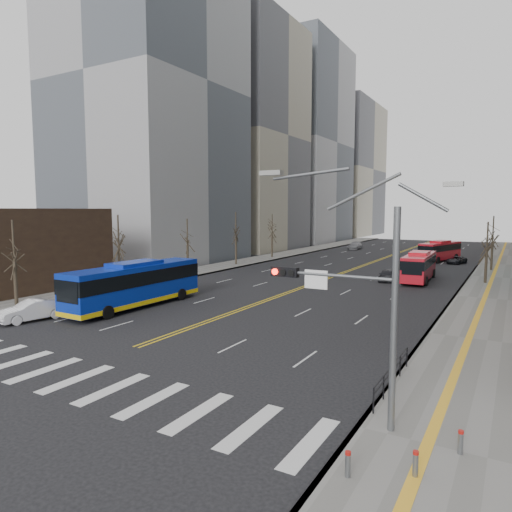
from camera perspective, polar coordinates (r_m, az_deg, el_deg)
ground at (r=24.52m, az=-23.26°, el=-13.45°), size 220.00×220.00×0.00m
sidewalk_right at (r=59.23m, az=28.44°, el=-2.47°), size 7.00×130.00×0.15m
sidewalk_left at (r=68.91m, az=-1.08°, el=-0.69°), size 5.00×130.00×0.15m
crosswalk at (r=24.52m, az=-23.26°, el=-13.44°), size 26.70×4.00×0.01m
centerline at (r=71.64m, az=14.55°, el=-0.68°), size 0.55×100.00×0.01m
office_towers at (r=85.80m, az=17.56°, el=16.33°), size 83.00×134.00×58.00m
signal_mast at (r=16.74m, az=12.15°, el=-4.77°), size 5.37×0.37×9.39m
pedestrian_railing at (r=21.40m, az=16.70°, el=-13.73°), size 0.06×6.06×1.02m
bollards at (r=15.59m, az=18.64°, el=-22.59°), size 2.87×3.17×0.78m
street_trees at (r=54.85m, az=1.65°, el=2.67°), size 35.20×47.20×7.60m
blue_bus at (r=38.27m, az=-14.83°, el=-3.31°), size 3.09×12.87×3.72m
red_bus_near at (r=53.65m, az=19.73°, el=-1.01°), size 2.93×10.35×3.28m
red_bus_far at (r=75.29m, az=22.03°, el=0.74°), size 4.99×10.19×3.19m
car_white at (r=36.41m, az=-26.22°, el=-6.11°), size 2.50×4.75×1.49m
car_dark_mid at (r=52.53m, az=16.07°, el=-2.32°), size 1.91×3.99×1.32m
car_silver at (r=92.74m, az=12.27°, el=1.26°), size 2.17×5.09×1.46m
car_dark_far at (r=72.85m, az=23.78°, el=-0.46°), size 2.80×4.30×1.10m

